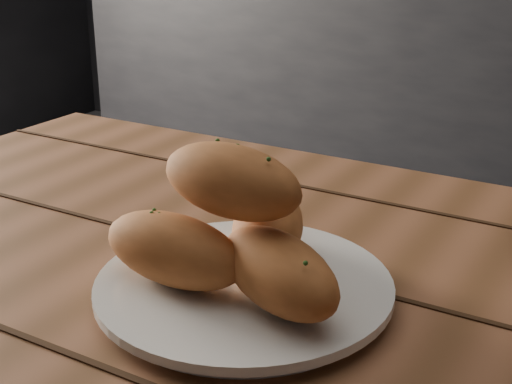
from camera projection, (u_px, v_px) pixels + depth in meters
name	position (u px, v px, depth m)	size (l,w,h in m)	color
counter	(415.00, 80.00, 2.83)	(2.80, 0.60, 0.90)	black
plate	(244.00, 289.00, 0.60)	(0.25, 0.25, 0.02)	silver
bread_rolls	(237.00, 232.00, 0.58)	(0.24, 0.20, 0.12)	#BC6834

